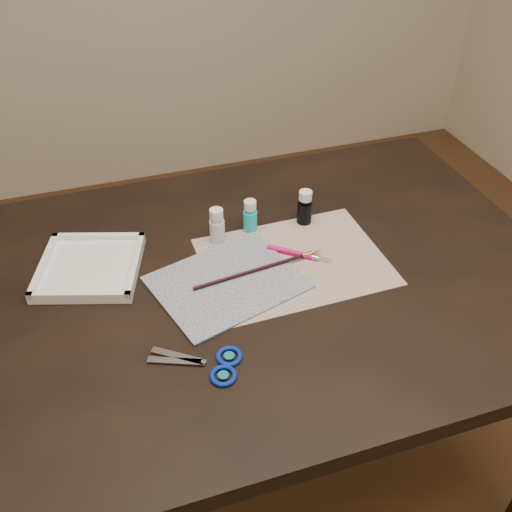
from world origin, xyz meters
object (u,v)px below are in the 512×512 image
object	(u,v)px
paper	(294,261)
paint_bottle_white	(217,225)
paint_bottle_cyan	(250,216)
paint_bottle_navy	(305,207)
palette_tray	(90,266)
canvas	(227,282)
scissors	(194,364)

from	to	relation	value
paper	paint_bottle_white	xyz separation A→B (m)	(-0.14, 0.13, 0.04)
paint_bottle_cyan	paint_bottle_navy	bearing A→B (deg)	-4.38
palette_tray	canvas	bearing A→B (deg)	-26.07
paint_bottle_white	scissors	xyz separation A→B (m)	(-0.14, -0.34, -0.04)
canvas	paint_bottle_white	size ratio (longest dim) A/B	3.41
paper	paint_bottle_cyan	size ratio (longest dim) A/B	4.91
paper	canvas	size ratio (longest dim) A/B	1.36
paint_bottle_white	paint_bottle_cyan	bearing A→B (deg)	11.23
paper	canvas	distance (m)	0.16
paper	scissors	bearing A→B (deg)	-141.49
paper	scissors	world-z (taller)	scissors
paint_bottle_navy	scissors	size ratio (longest dim) A/B	0.46
scissors	canvas	bearing A→B (deg)	-98.91
canvas	paint_bottle_white	xyz separation A→B (m)	(0.02, 0.15, 0.04)
paint_bottle_cyan	scissors	bearing A→B (deg)	-121.30
palette_tray	scissors	bearing A→B (deg)	-65.09
scissors	paper	bearing A→B (deg)	-119.57
canvas	scissors	size ratio (longest dim) A/B	1.55
paint_bottle_cyan	paint_bottle_navy	world-z (taller)	paint_bottle_navy
paint_bottle_white	paint_bottle_cyan	xyz separation A→B (m)	(0.08, 0.02, -0.00)
paper	paint_bottle_cyan	xyz separation A→B (m)	(-0.06, 0.14, 0.04)
paint_bottle_cyan	paper	bearing A→B (deg)	-68.57
paper	palette_tray	distance (m)	0.44
canvas	scissors	distance (m)	0.23
paint_bottle_cyan	palette_tray	bearing A→B (deg)	-174.43
paint_bottle_white	scissors	distance (m)	0.37
paint_bottle_navy	paint_bottle_white	bearing A→B (deg)	-178.27
scissors	paint_bottle_white	bearing A→B (deg)	-89.66
paint_bottle_white	paper	bearing A→B (deg)	-42.05
paper	paint_bottle_navy	distance (m)	0.16
paint_bottle_navy	palette_tray	world-z (taller)	paint_bottle_navy
paint_bottle_white	scissors	size ratio (longest dim) A/B	0.45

